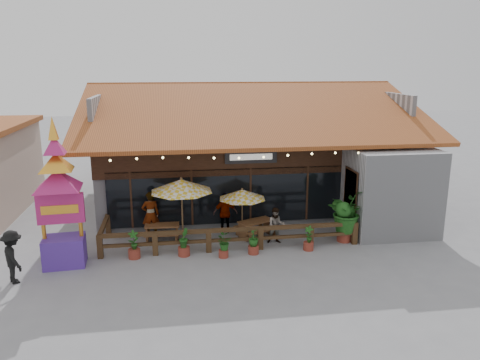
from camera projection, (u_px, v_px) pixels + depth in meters
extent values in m
plane|color=gray|center=(270.00, 244.00, 18.65)|extent=(100.00, 100.00, 0.00)
cube|color=silver|center=(244.00, 160.00, 24.89)|extent=(14.00, 10.00, 4.00)
cube|color=#3B2013|center=(227.00, 157.00, 19.51)|extent=(11.00, 0.16, 1.60)
cube|color=black|center=(227.00, 196.00, 19.91)|extent=(10.00, 0.12, 2.40)
cube|color=#E1B265|center=(227.00, 195.00, 20.10)|extent=(9.80, 0.05, 2.20)
cube|color=silver|center=(391.00, 191.00, 19.57)|extent=(3.50, 2.70, 3.60)
cube|color=red|center=(351.00, 189.00, 19.13)|extent=(0.06, 1.20, 1.50)
cube|color=#3B2013|center=(351.00, 189.00, 19.13)|extent=(0.04, 1.34, 1.64)
cube|color=#A85526|center=(256.00, 112.00, 20.83)|extent=(15.50, 7.05, 2.37)
cube|color=#A85526|center=(235.00, 100.00, 27.55)|extent=(15.50, 7.05, 2.37)
cube|color=#A85526|center=(244.00, 83.00, 23.92)|extent=(15.50, 0.30, 0.12)
cube|color=silver|center=(105.00, 111.00, 23.26)|extent=(0.20, 9.00, 1.80)
cube|color=silver|center=(372.00, 107.00, 25.22)|extent=(0.20, 9.00, 1.80)
cube|color=black|center=(251.00, 157.00, 19.54)|extent=(2.20, 0.10, 0.55)
cube|color=silver|center=(251.00, 157.00, 19.48)|extent=(1.80, 0.02, 0.25)
cube|color=#3B2013|center=(131.00, 200.00, 19.31)|extent=(0.08, 0.08, 2.40)
cube|color=#3B2013|center=(192.00, 198.00, 19.66)|extent=(0.08, 0.08, 2.40)
cube|color=#3B2013|center=(250.00, 195.00, 20.01)|extent=(0.08, 0.08, 2.40)
cube|color=#3B2013|center=(307.00, 193.00, 20.36)|extent=(0.08, 0.08, 2.40)
sphere|color=#E8D47F|center=(110.00, 160.00, 17.04)|extent=(0.09, 0.09, 0.09)
sphere|color=#E8D47F|center=(137.00, 159.00, 17.16)|extent=(0.09, 0.09, 0.09)
sphere|color=#E8D47F|center=(163.00, 158.00, 17.29)|extent=(0.09, 0.09, 0.09)
sphere|color=#E8D47F|center=(189.00, 158.00, 17.43)|extent=(0.09, 0.09, 0.09)
sphere|color=#E8D47F|center=(214.00, 158.00, 17.57)|extent=(0.09, 0.09, 0.09)
sphere|color=#E8D47F|center=(239.00, 158.00, 17.71)|extent=(0.09, 0.09, 0.09)
sphere|color=#E8D47F|center=(264.00, 157.00, 17.84)|extent=(0.09, 0.09, 0.09)
sphere|color=#E8D47F|center=(288.00, 155.00, 17.96)|extent=(0.09, 0.09, 0.09)
sphere|color=#E8D47F|center=(312.00, 154.00, 18.09)|extent=(0.09, 0.09, 0.09)
sphere|color=#E8D47F|center=(335.00, 153.00, 18.22)|extent=(0.09, 0.09, 0.09)
sphere|color=#E8D47F|center=(359.00, 153.00, 18.36)|extent=(0.09, 0.09, 0.09)
cube|color=#4B331B|center=(100.00, 247.00, 17.16)|extent=(0.20, 0.20, 0.90)
cube|color=#4B331B|center=(155.00, 244.00, 17.44)|extent=(0.20, 0.20, 0.90)
cube|color=#4B331B|center=(209.00, 241.00, 17.71)|extent=(0.20, 0.20, 0.90)
cube|color=#4B331B|center=(260.00, 238.00, 17.99)|extent=(0.20, 0.20, 0.90)
cube|color=#4B331B|center=(311.00, 235.00, 18.27)|extent=(0.20, 0.20, 0.90)
cube|color=#4B331B|center=(355.00, 233.00, 18.52)|extent=(0.20, 0.20, 0.90)
cube|color=#4B331B|center=(232.00, 230.00, 17.74)|extent=(9.80, 0.16, 0.14)
cube|color=#4B331B|center=(232.00, 240.00, 17.84)|extent=(9.80, 0.12, 0.12)
cube|color=#4B331B|center=(104.00, 225.00, 18.26)|extent=(0.16, 2.50, 0.14)
cube|color=#4B331B|center=(108.00, 225.00, 19.46)|extent=(0.20, 0.20, 0.90)
cylinder|color=brown|center=(182.00, 212.00, 18.57)|extent=(0.07, 0.07, 2.51)
cone|color=gold|center=(181.00, 185.00, 18.31)|extent=(3.24, 3.24, 0.49)
sphere|color=brown|center=(181.00, 179.00, 18.24)|extent=(0.11, 0.11, 0.11)
cylinder|color=black|center=(183.00, 241.00, 18.86)|extent=(0.48, 0.48, 0.07)
cylinder|color=brown|center=(242.00, 214.00, 19.17)|extent=(0.05, 0.05, 1.96)
cone|color=gold|center=(242.00, 194.00, 18.96)|extent=(2.42, 2.42, 0.38)
sphere|color=brown|center=(242.00, 189.00, 18.91)|extent=(0.09, 0.09, 0.09)
cylinder|color=black|center=(242.00, 236.00, 19.40)|extent=(0.38, 0.38, 0.05)
cube|color=brown|center=(162.00, 225.00, 18.88)|extent=(1.39, 0.69, 0.05)
cube|color=brown|center=(147.00, 233.00, 18.89)|extent=(0.09, 0.60, 0.63)
cube|color=brown|center=(177.00, 232.00, 19.02)|extent=(0.09, 0.60, 0.63)
cube|color=brown|center=(162.00, 235.00, 18.49)|extent=(1.38, 0.29, 0.04)
cube|color=brown|center=(163.00, 227.00, 19.40)|extent=(1.38, 0.29, 0.04)
cube|color=brown|center=(256.00, 221.00, 19.26)|extent=(1.59, 1.21, 0.05)
cube|color=brown|center=(243.00, 232.00, 19.01)|extent=(0.33, 0.60, 0.67)
cube|color=brown|center=(268.00, 226.00, 19.67)|extent=(0.33, 0.60, 0.67)
cube|color=brown|center=(263.00, 231.00, 18.92)|extent=(1.42, 0.82, 0.05)
cube|color=brown|center=(249.00, 224.00, 19.73)|extent=(1.42, 0.82, 0.05)
cube|color=#4F2999|center=(65.00, 251.00, 16.55)|extent=(1.48, 1.15, 1.05)
cube|color=#B32169|center=(60.00, 209.00, 16.17)|extent=(1.59, 0.34, 1.05)
cube|color=orange|center=(60.00, 210.00, 16.05)|extent=(1.23, 0.12, 0.31)
cylinder|color=orange|center=(42.00, 214.00, 16.13)|extent=(0.14, 0.14, 1.75)
cylinder|color=orange|center=(79.00, 213.00, 16.30)|extent=(0.14, 0.14, 1.75)
pyramid|color=#B32169|center=(57.00, 169.00, 15.83)|extent=(2.26, 2.26, 0.70)
pyramid|color=orange|center=(55.00, 153.00, 15.69)|extent=(1.60, 1.60, 0.61)
pyramid|color=#B32169|center=(53.00, 136.00, 15.56)|extent=(1.03, 1.03, 0.61)
pyramid|color=orange|center=(51.00, 116.00, 15.40)|extent=(0.47, 0.47, 0.79)
cylinder|color=maroon|center=(344.00, 236.00, 18.88)|extent=(0.57, 0.57, 0.42)
imported|color=#245A19|center=(345.00, 211.00, 18.62)|extent=(1.89, 1.99, 1.72)
sphere|color=#245A19|center=(349.00, 219.00, 18.63)|extent=(0.57, 0.57, 0.57)
sphere|color=#245A19|center=(341.00, 213.00, 18.77)|extent=(0.50, 0.50, 0.50)
imported|color=#3B2013|center=(151.00, 215.00, 19.12)|extent=(0.77, 0.56, 1.95)
imported|color=#3B2013|center=(276.00, 226.00, 18.56)|extent=(0.75, 0.61, 1.46)
imported|color=#3B2013|center=(225.00, 213.00, 19.68)|extent=(1.02, 0.45, 1.73)
imported|color=black|center=(13.00, 257.00, 15.15)|extent=(1.18, 1.32, 1.78)
cylinder|color=maroon|center=(134.00, 254.00, 17.22)|extent=(0.44, 0.44, 0.35)
imported|color=#245A19|center=(134.00, 240.00, 17.09)|extent=(0.45, 0.38, 0.73)
cylinder|color=maroon|center=(184.00, 251.00, 17.44)|extent=(0.44, 0.44, 0.35)
imported|color=#245A19|center=(184.00, 238.00, 17.31)|extent=(0.40, 0.46, 0.72)
cylinder|color=maroon|center=(224.00, 254.00, 17.30)|extent=(0.36, 0.36, 0.29)
imported|color=#245A19|center=(223.00, 242.00, 17.20)|extent=(0.72, 0.71, 0.60)
cylinder|color=maroon|center=(253.00, 250.00, 17.63)|extent=(0.40, 0.40, 0.32)
imported|color=#245A19|center=(254.00, 237.00, 17.51)|extent=(0.52, 0.52, 0.66)
cylinder|color=maroon|center=(308.00, 246.00, 17.98)|extent=(0.39, 0.39, 0.32)
imported|color=#245A19|center=(309.00, 234.00, 17.86)|extent=(0.41, 0.39, 0.65)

